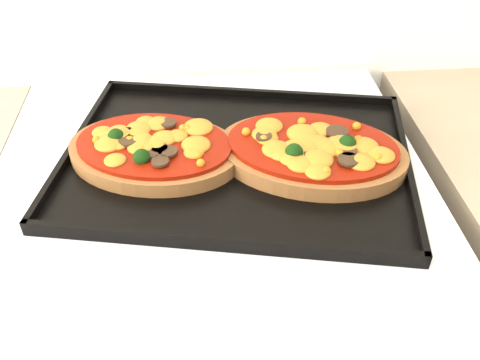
{
  "coord_description": "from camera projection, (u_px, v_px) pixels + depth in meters",
  "views": [
    {
      "loc": [
        -0.03,
        1.15,
        1.35
      ],
      "look_at": [
        0.01,
        1.68,
        0.92
      ],
      "focal_mm": 40.0,
      "sensor_mm": 36.0,
      "label": 1
    }
  ],
  "objects": [
    {
      "name": "baking_tray",
      "position": [
        237.0,
        156.0,
        0.73
      ],
      "size": [
        0.52,
        0.43,
        0.02
      ],
      "primitive_type": "cube",
      "rotation": [
        0.0,
        0.0,
        -0.2
      ],
      "color": "black",
      "rests_on": "stove"
    },
    {
      "name": "pizza_left",
      "position": [
        154.0,
        148.0,
        0.72
      ],
      "size": [
        0.27,
        0.22,
        0.03
      ],
      "primitive_type": null,
      "rotation": [
        0.0,
        0.0,
        -0.26
      ],
      "color": "brown",
      "rests_on": "baking_tray"
    },
    {
      "name": "pizza_right",
      "position": [
        312.0,
        150.0,
        0.71
      ],
      "size": [
        0.29,
        0.24,
        0.04
      ],
      "primitive_type": null,
      "rotation": [
        0.0,
        0.0,
        -0.3
      ],
      "color": "brown",
      "rests_on": "baking_tray"
    }
  ]
}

